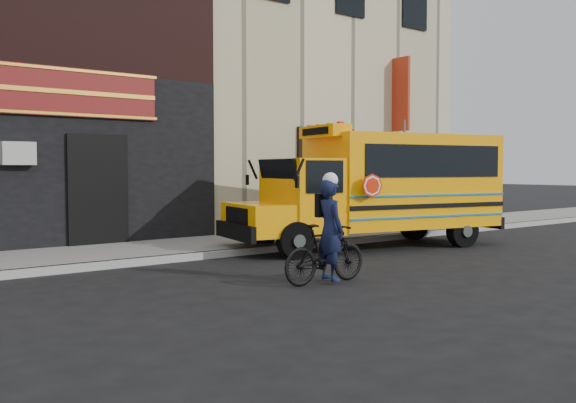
% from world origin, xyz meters
% --- Properties ---
extents(ground, '(120.00, 120.00, 0.00)m').
position_xyz_m(ground, '(0.00, 0.00, 0.00)').
color(ground, black).
rests_on(ground, ground).
extents(curb, '(40.00, 0.20, 0.15)m').
position_xyz_m(curb, '(0.00, 2.60, 0.07)').
color(curb, '#9A9994').
rests_on(curb, ground).
extents(sidewalk, '(40.00, 3.00, 0.15)m').
position_xyz_m(sidewalk, '(0.00, 4.10, 0.07)').
color(sidewalk, '#65625E').
rests_on(sidewalk, ground).
extents(building, '(20.00, 10.70, 12.00)m').
position_xyz_m(building, '(-0.04, 10.45, 6.13)').
color(building, '#BEB38E').
rests_on(building, sidewalk).
extents(school_bus, '(7.18, 3.46, 2.92)m').
position_xyz_m(school_bus, '(2.49, 1.74, 1.51)').
color(school_bus, black).
rests_on(school_bus, ground).
extents(sign_pole, '(0.07, 0.28, 3.25)m').
position_xyz_m(sign_pole, '(4.38, 2.65, 1.79)').
color(sign_pole, '#464E48').
rests_on(sign_pole, ground).
extents(bicycle, '(1.70, 0.54, 1.01)m').
position_xyz_m(bicycle, '(-1.89, -1.17, 0.51)').
color(bicycle, black).
rests_on(bicycle, ground).
extents(cyclist, '(0.49, 0.67, 1.70)m').
position_xyz_m(cyclist, '(-1.81, -1.21, 0.85)').
color(cyclist, black).
rests_on(cyclist, ground).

